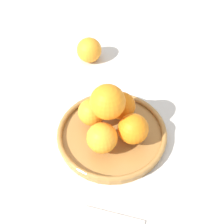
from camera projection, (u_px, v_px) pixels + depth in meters
The scene contains 4 objects.
ground_plane at pixel (112, 137), 0.77m from camera, with size 4.00×4.00×0.00m, color beige.
fruit_bowl at pixel (112, 134), 0.76m from camera, with size 0.27×0.27×0.03m.
orange_pile at pixel (111, 117), 0.71m from camera, with size 0.18×0.18×0.14m.
stray_orange at pixel (89, 50), 0.94m from camera, with size 0.08×0.08×0.08m, color orange.
Camera 1 is at (-0.42, -0.19, 0.63)m, focal length 50.00 mm.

